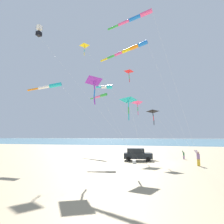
# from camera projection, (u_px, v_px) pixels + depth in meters

# --- Properties ---
(ground_plane) EXTENTS (600.00, 600.00, 0.00)m
(ground_plane) POSITION_uv_depth(u_px,v_px,m) (161.00, 163.00, 24.69)
(ground_plane) COLOR tan
(ocean_water_strip) EXTENTS (240.00, 600.00, 0.01)m
(ocean_water_strip) POSITION_uv_depth(u_px,v_px,m) (157.00, 140.00, 183.10)
(ocean_water_strip) COLOR teal
(ocean_water_strip) RESTS_ON ground_plane
(parked_car) EXTENTS (2.51, 4.50, 1.85)m
(parked_car) POSITION_uv_depth(u_px,v_px,m) (137.00, 154.00, 26.92)
(parked_car) COLOR black
(parked_car) RESTS_ON ground_plane
(cooler_box) EXTENTS (0.62, 0.42, 0.42)m
(cooler_box) POSITION_uv_depth(u_px,v_px,m) (134.00, 162.00, 24.25)
(cooler_box) COLOR white
(cooler_box) RESTS_ON ground_plane
(person_adult_flyer) EXTENTS (0.69, 0.70, 1.96)m
(person_adult_flyer) POSITION_uv_depth(u_px,v_px,m) (198.00, 157.00, 22.12)
(person_adult_flyer) COLOR gold
(person_adult_flyer) RESTS_ON ground_plane
(person_child_green_jacket) EXTENTS (0.43, 0.48, 1.37)m
(person_child_green_jacket) POSITION_uv_depth(u_px,v_px,m) (184.00, 155.00, 28.62)
(person_child_green_jacket) COLOR #8E6B9E
(person_child_green_jacket) RESTS_ON ground_plane
(kite_delta_small_distant) EXTENTS (7.19, 2.46, 8.52)m
(kite_delta_small_distant) POSITION_uv_depth(u_px,v_px,m) (128.00, 100.00, 21.30)
(kite_delta_small_distant) COLOR #1EB7C6
(kite_delta_small_distant) RESTS_ON ground_plane
(kite_windsock_striped_overhead) EXTENTS (2.42, 12.25, 16.13)m
(kite_windsock_striped_overhead) POSITION_uv_depth(u_px,v_px,m) (129.00, 49.00, 23.76)
(kite_windsock_striped_overhead) COLOR blue
(kite_windsock_striped_overhead) RESTS_ON ground_plane
(kite_delta_purple_drifting) EXTENTS (7.90, 9.31, 11.88)m
(kite_delta_purple_drifting) POSITION_uv_depth(u_px,v_px,m) (137.00, 103.00, 39.58)
(kite_delta_purple_drifting) COLOR #EF4C93
(kite_delta_purple_drifting) RESTS_ON ground_plane
(kite_delta_orange_high_right) EXTENTS (7.12, 14.28, 19.66)m
(kite_delta_orange_high_right) POSITION_uv_depth(u_px,v_px,m) (129.00, 72.00, 42.05)
(kite_delta_orange_high_right) COLOR red
(kite_delta_orange_high_right) RESTS_ON ground_plane
(kite_windsock_checkered_midright) EXTENTS (2.42, 14.02, 13.39)m
(kite_windsock_checkered_midright) POSITION_uv_depth(u_px,v_px,m) (107.00, 87.00, 32.97)
(kite_windsock_checkered_midright) COLOR #1EB7C6
(kite_windsock_checkered_midright) RESTS_ON ground_plane
(kite_windsock_magenta_far_left) EXTENTS (1.68, 17.68, 12.66)m
(kite_windsock_magenta_far_left) POSITION_uv_depth(u_px,v_px,m) (49.00, 86.00, 29.16)
(kite_windsock_magenta_far_left) COLOR #1EB7C6
(kite_windsock_magenta_far_left) RESTS_ON ground_plane
(kite_windsock_teal_far_right) EXTENTS (9.69, 18.96, 14.04)m
(kite_windsock_teal_far_right) POSITION_uv_depth(u_px,v_px,m) (101.00, 96.00, 42.75)
(kite_windsock_teal_far_right) COLOR green
(kite_windsock_teal_far_right) RESTS_ON ground_plane
(kite_delta_red_high_left) EXTENTS (1.27, 6.04, 7.76)m
(kite_delta_red_high_left) POSITION_uv_depth(u_px,v_px,m) (153.00, 112.00, 26.28)
(kite_delta_red_high_left) COLOR black
(kite_delta_red_high_left) RESTS_ON ground_plane
(kite_box_long_streamer_left) EXTENTS (5.46, 13.31, 18.48)m
(kite_box_long_streamer_left) POSITION_uv_depth(u_px,v_px,m) (39.00, 31.00, 23.27)
(kite_box_long_streamer_left) COLOR white
(kite_box_long_streamer_left) RESTS_ON ground_plane
(kite_windsock_yellow_midlevel) EXTENTS (4.73, 9.95, 17.45)m
(kite_windsock_yellow_midlevel) POSITION_uv_depth(u_px,v_px,m) (136.00, 18.00, 19.39)
(kite_windsock_yellow_midlevel) COLOR #EF4C93
(kite_windsock_yellow_midlevel) RESTS_ON ground_plane
(kite_delta_rainbow_low_near) EXTENTS (3.30, 13.12, 20.79)m
(kite_delta_rainbow_low_near) POSITION_uv_depth(u_px,v_px,m) (85.00, 46.00, 32.35)
(kite_delta_rainbow_low_near) COLOR yellow
(kite_delta_rainbow_low_near) RESTS_ON ground_plane
(kite_delta_green_low_center) EXTENTS (4.25, 5.89, 10.83)m
(kite_delta_green_low_center) POSITION_uv_depth(u_px,v_px,m) (94.00, 82.00, 20.92)
(kite_delta_green_low_center) COLOR purple
(kite_delta_green_low_center) RESTS_ON ground_plane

